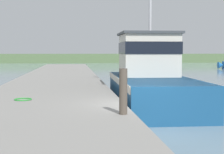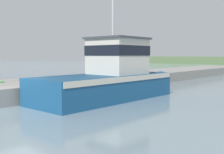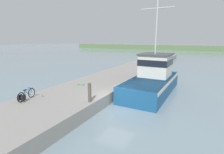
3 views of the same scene
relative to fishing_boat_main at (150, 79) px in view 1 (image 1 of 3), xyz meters
The scene contains 6 objects.
ground_plane 6.00m from the fishing_boat_main, 103.99° to the right, with size 320.00×320.00×0.00m, color gray.
dock_pier 7.62m from the fishing_boat_main, 131.51° to the right, with size 5.71×80.00×0.95m, color gray.
far_shoreline 75.77m from the fishing_boat_main, 67.83° to the left, with size 180.00×5.00×2.29m, color #567047.
fishing_boat_main is the anchor object (origin of this frame).
mooring_post 7.96m from the fishing_boat_main, 108.43° to the right, with size 0.24×0.24×1.33m, color #51473D.
hose_coil 7.20m from the fishing_boat_main, 144.47° to the right, with size 0.66×0.66×0.05m, color green.
Camera 1 is at (-2.53, -11.63, 2.75)m, focal length 55.00 mm.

